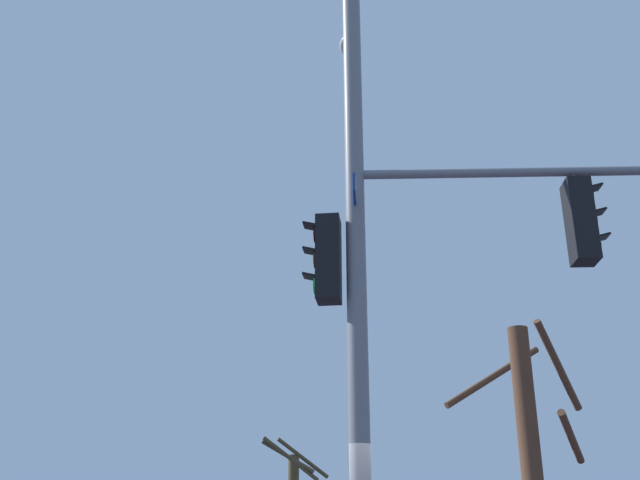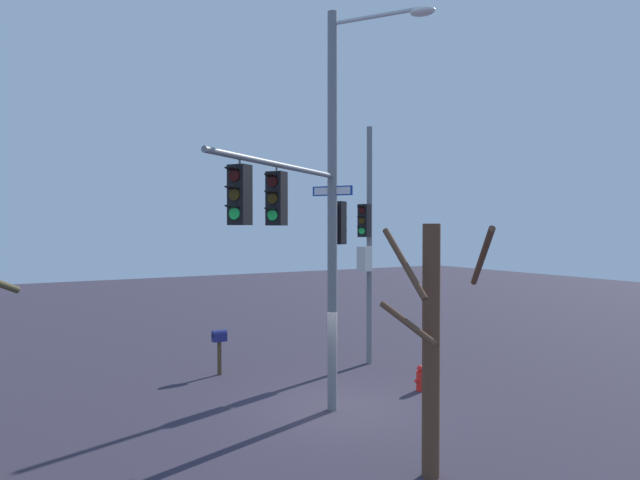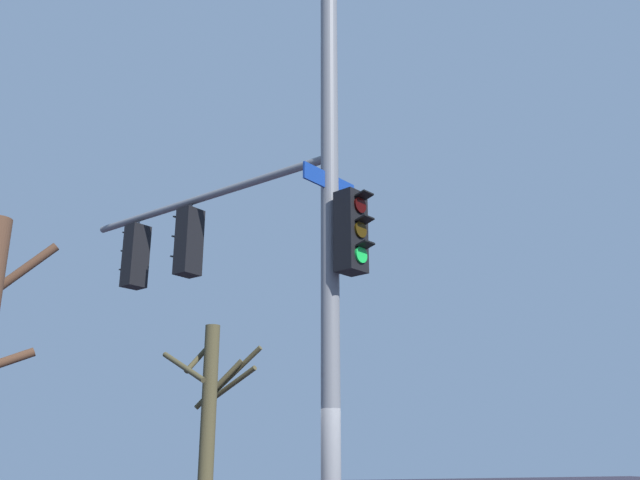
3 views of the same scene
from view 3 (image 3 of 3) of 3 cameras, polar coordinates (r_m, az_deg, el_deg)
The scene contains 2 objects.
main_signal_pole_assembly at distance 9.62m, azimuth -3.93°, elevation 2.88°, with size 5.96×3.48×10.00m.
bare_tree_corner at distance 16.36m, azimuth -9.45°, elevation -14.94°, with size 2.38×2.39×4.91m.
Camera 3 is at (-7.90, 2.78, 2.00)m, focal length 37.49 mm.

